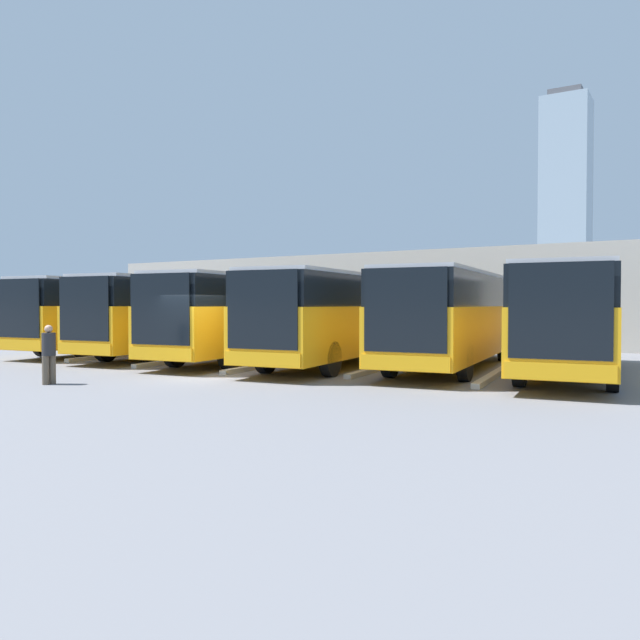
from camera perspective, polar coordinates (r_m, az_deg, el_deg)
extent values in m
plane|color=slate|center=(19.56, -10.52, -5.07)|extent=(600.00, 600.00, 0.00)
cube|color=orange|center=(20.90, 22.07, -1.17)|extent=(3.78, 11.64, 1.69)
cube|color=black|center=(20.88, 22.11, 2.56)|extent=(3.72, 11.47, 1.03)
cube|color=black|center=(15.16, 21.04, 0.78)|extent=(2.23, 0.28, 2.22)
cube|color=orange|center=(15.23, 20.99, -4.46)|extent=(2.41, 0.32, 0.40)
cube|color=silver|center=(20.90, 22.12, 4.15)|extent=(3.63, 11.18, 0.12)
cylinder|color=black|center=(17.39, 25.19, -4.19)|extent=(0.42, 1.12, 1.09)
cylinder|color=black|center=(17.52, 17.79, -4.08)|extent=(0.42, 1.12, 1.09)
cylinder|color=black|center=(24.46, 25.09, -2.59)|extent=(0.42, 1.12, 1.09)
cylinder|color=black|center=(24.55, 19.83, -2.52)|extent=(0.42, 1.12, 1.09)
cube|color=#B2B2AD|center=(19.72, 15.69, -4.82)|extent=(0.90, 6.11, 0.15)
cube|color=orange|center=(21.97, 12.14, -0.97)|extent=(3.78, 11.64, 1.69)
cube|color=black|center=(21.96, 12.16, 2.58)|extent=(3.72, 11.47, 1.03)
cube|color=black|center=(16.41, 7.75, 0.91)|extent=(2.23, 0.28, 2.22)
cube|color=orange|center=(16.48, 7.73, -3.93)|extent=(2.41, 0.32, 0.40)
cube|color=silver|center=(21.98, 12.17, 4.08)|extent=(3.63, 11.18, 0.12)
cylinder|color=black|center=(18.33, 13.13, -3.80)|extent=(0.42, 1.12, 1.09)
cylinder|color=black|center=(18.91, 6.42, -3.61)|extent=(0.42, 1.12, 1.09)
cylinder|color=black|center=(25.29, 16.40, -2.38)|extent=(0.42, 1.12, 1.09)
cylinder|color=black|center=(25.71, 11.43, -2.29)|extent=(0.42, 1.12, 1.09)
cube|color=#B2B2AD|center=(21.20, 5.66, -4.34)|extent=(0.90, 6.11, 0.15)
cube|color=orange|center=(22.60, 1.99, -0.87)|extent=(3.78, 11.64, 1.69)
cube|color=black|center=(22.59, 2.00, 2.58)|extent=(3.72, 11.47, 1.03)
cube|color=black|center=(17.44, -5.34, 0.95)|extent=(2.23, 0.28, 2.22)
cube|color=orange|center=(17.51, -5.34, -3.61)|extent=(2.41, 0.32, 0.40)
cube|color=silver|center=(22.61, 2.00, 4.04)|extent=(3.63, 11.18, 0.12)
cylinder|color=black|center=(18.96, 0.96, -3.59)|extent=(0.42, 1.12, 1.09)
cylinder|color=black|center=(19.97, -4.96, -3.34)|extent=(0.42, 1.12, 1.09)
cylinder|color=black|center=(25.58, 7.41, -2.29)|extent=(0.42, 1.12, 1.09)
cylinder|color=black|center=(26.34, 2.73, -2.17)|extent=(0.42, 1.12, 1.09)
cube|color=#B2B2AD|center=(22.27, -4.52, -4.06)|extent=(0.90, 6.11, 0.15)
cube|color=orange|center=(24.64, -5.95, -0.69)|extent=(3.78, 11.64, 1.69)
cube|color=black|center=(24.63, -5.96, 2.48)|extent=(3.72, 11.47, 1.03)
cube|color=black|center=(19.92, -14.43, 0.97)|extent=(2.23, 0.28, 2.22)
cube|color=orange|center=(19.98, -14.42, -3.02)|extent=(2.41, 0.32, 0.40)
cube|color=silver|center=(24.65, -5.97, 3.82)|extent=(3.63, 11.18, 0.12)
cylinder|color=black|center=(21.09, -8.26, -3.09)|extent=(0.42, 1.12, 1.09)
cylinder|color=black|center=(22.40, -13.09, -2.85)|extent=(0.42, 1.12, 1.09)
cylinder|color=black|center=(27.29, -0.09, -2.05)|extent=(0.42, 1.12, 1.09)
cylinder|color=black|center=(28.31, -4.23, -1.92)|extent=(0.42, 1.12, 1.09)
cube|color=#B2B2AD|center=(24.65, -11.95, -3.55)|extent=(0.90, 6.11, 0.15)
cube|color=orange|center=(27.30, -12.14, -0.50)|extent=(3.78, 11.64, 1.69)
cube|color=black|center=(27.29, -12.16, 2.35)|extent=(3.72, 11.47, 1.03)
cube|color=black|center=(22.97, -20.79, 0.98)|extent=(2.23, 0.28, 2.22)
cube|color=orange|center=(23.02, -20.77, -2.48)|extent=(2.41, 0.32, 0.40)
cube|color=silver|center=(27.31, -12.16, 3.57)|extent=(3.63, 11.18, 0.12)
cylinder|color=black|center=(23.87, -15.10, -2.60)|extent=(0.42, 1.12, 1.09)
cylinder|color=black|center=(25.37, -19.00, -2.39)|extent=(0.42, 1.12, 1.09)
cylinder|color=black|center=(29.65, -6.26, -1.78)|extent=(0.42, 1.12, 1.09)
cylinder|color=black|center=(30.87, -9.84, -1.66)|extent=(0.42, 1.12, 1.09)
cube|color=#B2B2AD|center=(27.57, -17.51, -3.06)|extent=(0.90, 6.11, 0.15)
cube|color=orange|center=(30.12, -17.40, -0.36)|extent=(3.78, 11.64, 1.69)
cube|color=black|center=(30.11, -17.42, 2.23)|extent=(3.72, 11.47, 1.03)
cube|color=black|center=(26.15, -25.89, 0.98)|extent=(2.23, 0.28, 2.22)
cube|color=orange|center=(26.19, -25.87, -2.07)|extent=(2.41, 0.32, 0.40)
cube|color=silver|center=(30.13, -17.43, 3.33)|extent=(3.63, 11.18, 0.12)
cylinder|color=black|center=(26.83, -20.71, -2.20)|extent=(0.42, 1.12, 1.09)
cylinder|color=black|center=(28.47, -23.88, -2.03)|extent=(0.42, 1.12, 1.09)
cylinder|color=black|center=(32.18, -11.66, -1.54)|extent=(0.42, 1.12, 1.09)
cylinder|color=black|center=(33.57, -14.75, -1.44)|extent=(0.42, 1.12, 1.09)
cylinder|color=brown|center=(18.84, -23.27, -4.19)|extent=(0.20, 0.20, 0.79)
cylinder|color=brown|center=(18.74, -23.80, -4.23)|extent=(0.20, 0.20, 0.79)
cylinder|color=#262628|center=(18.73, -23.56, -2.04)|extent=(0.39, 0.39, 0.63)
sphere|color=tan|center=(18.71, -23.57, -0.75)|extent=(0.22, 0.22, 0.22)
cube|color=#A8A399|center=(38.08, 11.28, 1.94)|extent=(43.78, 9.42, 5.11)
cube|color=silver|center=(44.05, 14.04, 4.85)|extent=(43.78, 3.00, 0.24)
cylinder|color=slate|center=(51.55, -2.12, 1.70)|extent=(0.20, 0.20, 4.86)
cube|color=#93A8B7|center=(225.41, 21.54, 9.74)|extent=(14.87, 14.87, 70.13)
cube|color=#4C4C51|center=(233.47, 21.63, 18.58)|extent=(10.41, 10.41, 2.40)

